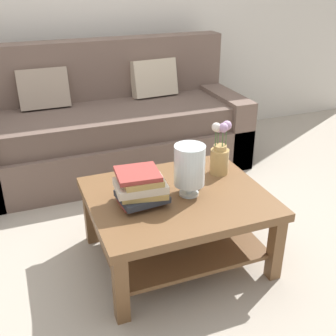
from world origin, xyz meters
The scene contains 6 objects.
ground_plane centered at (0.00, 0.00, 0.00)m, with size 10.00×10.00×0.00m, color #ADA393.
couch centered at (0.03, 1.02, 0.36)m, with size 2.25×0.90×1.06m.
coffee_table centered at (0.07, -0.40, 0.32)m, with size 1.01×0.84×0.45m.
book_stack_main centered at (-0.15, -0.42, 0.54)m, with size 0.30×0.26×0.19m.
glass_hurricane_vase centered at (0.13, -0.43, 0.62)m, with size 0.17×0.17×0.30m.
flower_pitcher centered at (0.42, -0.25, 0.58)m, with size 0.13×0.12×0.34m.
Camera 1 is at (-0.74, -2.33, 1.64)m, focal length 44.73 mm.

